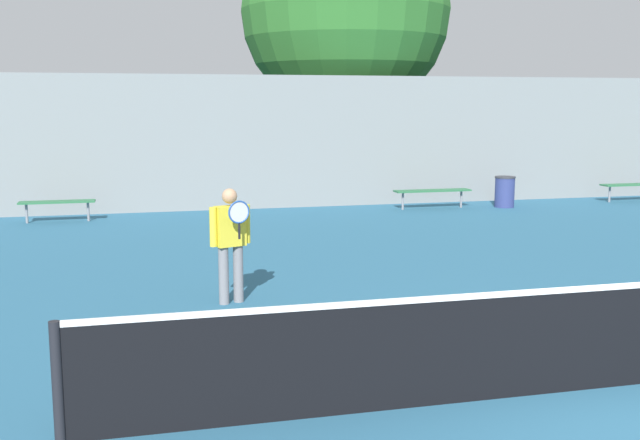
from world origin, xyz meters
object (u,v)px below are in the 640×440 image
(trash_bin, at_px, (505,192))
(bench_courtside_far, at_px, (636,185))
(tennis_net, at_px, (607,336))
(tennis_player, at_px, (231,238))
(bench_adjacent_court, at_px, (57,203))
(tree_green_broad, at_px, (345,11))
(bench_courtside_near, at_px, (432,191))

(trash_bin, bearing_deg, bench_courtside_far, 2.67)
(tennis_net, distance_m, tennis_player, 5.10)
(bench_courtside_far, height_order, bench_adjacent_court, same)
(bench_courtside_far, xyz_separation_m, bench_adjacent_court, (-15.49, 0.00, -0.00))
(tennis_net, xyz_separation_m, tennis_player, (-3.14, 4.00, 0.39))
(bench_adjacent_court, height_order, tree_green_broad, tree_green_broad)
(trash_bin, bearing_deg, bench_courtside_near, 174.41)
(bench_adjacent_court, distance_m, tree_green_broad, 10.44)
(tennis_net, distance_m, bench_adjacent_court, 13.58)
(tennis_player, xyz_separation_m, bench_courtside_near, (6.33, 8.11, -0.46))
(tennis_net, height_order, trash_bin, tennis_net)
(tennis_player, distance_m, bench_courtside_far, 14.89)
(bench_courtside_far, xyz_separation_m, trash_bin, (-4.17, -0.19, -0.04))
(tennis_net, bearing_deg, bench_courtside_near, 75.22)
(bench_courtside_far, distance_m, bench_adjacent_court, 15.49)
(tennis_net, relative_size, bench_courtside_far, 4.91)
(tennis_player, bearing_deg, bench_courtside_far, 14.61)
(tennis_player, distance_m, trash_bin, 11.49)
(tennis_net, bearing_deg, tree_green_broad, 83.07)
(tennis_player, bearing_deg, bench_courtside_near, 33.61)
(tree_green_broad, bearing_deg, tennis_player, -112.59)
(bench_courtside_near, xyz_separation_m, bench_courtside_far, (6.15, 0.00, 0.00))
(bench_adjacent_court, bearing_deg, trash_bin, -0.98)
(tennis_player, height_order, bench_adjacent_court, tennis_player)
(tennis_player, xyz_separation_m, tree_green_broad, (5.12, 12.30, 4.57))
(tennis_player, bearing_deg, trash_bin, 25.19)
(tennis_net, height_order, bench_courtside_far, tennis_net)
(tennis_net, height_order, bench_adjacent_court, tennis_net)
(bench_courtside_near, height_order, bench_adjacent_court, same)
(bench_courtside_near, xyz_separation_m, bench_adjacent_court, (-9.35, 0.00, -0.00))
(bench_courtside_near, height_order, tree_green_broad, tree_green_broad)
(bench_courtside_near, xyz_separation_m, trash_bin, (1.98, -0.19, -0.04))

